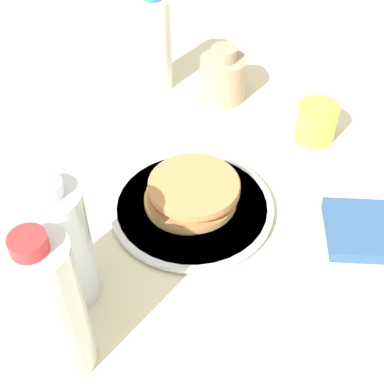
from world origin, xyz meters
TOP-DOWN VIEW (x-y plane):
  - ground_plane at (0.00, 0.00)m, footprint 4.00×4.00m
  - plate at (-0.02, -0.02)m, footprint 0.25×0.25m
  - pancake_stack at (-0.02, -0.02)m, footprint 0.15×0.15m
  - juice_glass at (0.23, 0.10)m, footprint 0.07×0.07m
  - cream_jug at (0.11, 0.26)m, footprint 0.09×0.09m
  - water_bottle_near at (-0.24, -0.22)m, footprint 0.08×0.08m
  - water_bottle_mid at (-0.00, 0.33)m, footprint 0.06×0.06m
  - water_bottle_far at (-0.22, -0.12)m, footprint 0.08×0.08m
  - napkin at (0.22, -0.14)m, footprint 0.16×0.15m

SIDE VIEW (x-z plane):
  - ground_plane at x=0.00m, z-range 0.00..0.00m
  - plate at x=-0.02m, z-range 0.00..0.01m
  - napkin at x=0.22m, z-range 0.00..0.02m
  - juice_glass at x=0.23m, z-range 0.00..0.07m
  - pancake_stack at x=-0.02m, z-range 0.01..0.06m
  - cream_jug at x=0.11m, z-range -0.01..0.10m
  - water_bottle_mid at x=0.00m, z-range -0.01..0.19m
  - water_bottle_far at x=-0.22m, z-range -0.01..0.20m
  - water_bottle_near at x=-0.24m, z-range -0.01..0.22m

